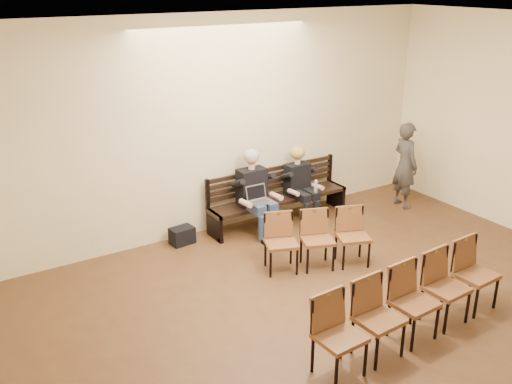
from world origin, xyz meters
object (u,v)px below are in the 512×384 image
at_px(seated_man, 255,192).
at_px(chair_row_back, 414,304).
at_px(water_bottle, 316,193).
at_px(bag, 182,236).
at_px(laptop, 261,203).
at_px(bench, 279,209).
at_px(chair_row_front, 318,240).
at_px(seated_woman, 300,187).
at_px(passerby, 406,159).

relative_size(seated_man, chair_row_back, 0.50).
xyz_separation_m(water_bottle, bag, (-2.25, 0.51, -0.43)).
relative_size(laptop, bag, 0.98).
bearing_deg(bench, seated_man, -167.97).
relative_size(seated_man, water_bottle, 6.24).
bearing_deg(bag, chair_row_front, -52.66).
bearing_deg(seated_woman, seated_man, 180.00).
height_order(bench, chair_row_back, chair_row_back).
xyz_separation_m(seated_man, bag, (-1.23, 0.22, -0.57)).
xyz_separation_m(bench, chair_row_back, (-0.58, -3.62, 0.23)).
bearing_deg(seated_man, bag, 169.83).
height_order(seated_woman, laptop, seated_woman).
relative_size(bench, bag, 7.07).
xyz_separation_m(seated_man, passerby, (2.91, -0.48, 0.21)).
xyz_separation_m(bench, bag, (-1.79, 0.10, -0.09)).
relative_size(seated_woman, water_bottle, 5.34).
xyz_separation_m(water_bottle, passerby, (1.88, -0.19, 0.34)).
height_order(bench, bag, bench).
height_order(water_bottle, bag, water_bottle).
xyz_separation_m(seated_woman, passerby, (1.99, -0.48, 0.31)).
bearing_deg(seated_woman, chair_row_front, -117.81).
bearing_deg(passerby, chair_row_back, 143.41).
xyz_separation_m(seated_man, laptop, (-0.03, -0.23, -0.12)).
relative_size(bench, chair_row_front, 1.71).
relative_size(water_bottle, chair_row_front, 0.15).
height_order(seated_man, bag, seated_man).
xyz_separation_m(chair_row_front, chair_row_back, (-0.12, -1.97, 0.03)).
bearing_deg(seated_man, chair_row_front, -85.90).
bearing_deg(seated_woman, water_bottle, -70.16).
bearing_deg(bag, laptop, -20.43).
bearing_deg(chair_row_front, water_bottle, 74.31).
bearing_deg(chair_row_front, chair_row_back, -72.89).
distance_m(bench, bag, 1.79).
height_order(seated_man, laptop, seated_man).
bearing_deg(water_bottle, passerby, -5.67).
bearing_deg(seated_man, passerby, -9.38).
bearing_deg(laptop, bench, 27.77).
relative_size(seated_woman, laptop, 3.34).
relative_size(bench, seated_man, 1.86).
distance_m(seated_man, water_bottle, 1.07).
distance_m(seated_man, bag, 1.37).
bearing_deg(water_bottle, bench, 138.09).
distance_m(seated_woman, passerby, 2.07).
xyz_separation_m(seated_woman, chair_row_back, (-0.93, -3.50, -0.14)).
distance_m(water_bottle, chair_row_front, 1.55).
height_order(bench, water_bottle, water_bottle).
distance_m(bench, chair_row_back, 3.68).
distance_m(seated_woman, water_bottle, 0.31).
bearing_deg(chair_row_back, laptop, 87.34).
distance_m(seated_man, seated_woman, 0.92).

